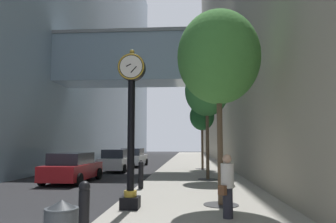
{
  "coord_description": "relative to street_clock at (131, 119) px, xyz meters",
  "views": [
    {
      "loc": [
        2.41,
        -2.89,
        2.06
      ],
      "look_at": [
        0.82,
        20.24,
        4.44
      ],
      "focal_mm": 33.74,
      "sensor_mm": 36.0,
      "label": 1
    }
  ],
  "objects": [
    {
      "name": "street_tree_mid_near",
      "position": [
        2.75,
        7.92,
        2.15
      ],
      "size": [
        2.44,
        2.44,
        6.25
      ],
      "color": "#333335",
      "rests_on": "sidewalk_right"
    },
    {
      "name": "street_clock",
      "position": [
        0.0,
        0.0,
        0.0
      ],
      "size": [
        0.84,
        0.55,
        4.85
      ],
      "color": "black",
      "rests_on": "sidewalk_right"
    },
    {
      "name": "car_white_near",
      "position": [
        -3.69,
        14.0,
        -2.01
      ],
      "size": [
        2.15,
        4.17,
        1.65
      ],
      "color": "silver",
      "rests_on": "ground"
    },
    {
      "name": "car_silver_far",
      "position": [
        -3.41,
        19.44,
        -2.01
      ],
      "size": [
        2.23,
        4.55,
        1.65
      ],
      "color": "#B7BABF",
      "rests_on": "ground"
    },
    {
      "name": "bollard_third",
      "position": [
        -0.34,
        1.77,
        -2.06
      ],
      "size": [
        0.23,
        0.23,
        1.17
      ],
      "color": "black",
      "rests_on": "sidewalk_right"
    },
    {
      "name": "building_block_left",
      "position": [
        -12.63,
        23.33,
        14.91
      ],
      "size": [
        22.36,
        80.0,
        35.56
      ],
      "color": "#849EB2",
      "rests_on": "ground"
    },
    {
      "name": "sidewalk_right",
      "position": [
        2.11,
        23.39,
        -2.74
      ],
      "size": [
        5.49,
        80.0,
        0.14
      ],
      "primitive_type": "cube",
      "color": "#9E998E",
      "rests_on": "ground"
    },
    {
      "name": "street_tree_mid_far",
      "position": [
        2.75,
        15.09,
        1.35
      ],
      "size": [
        1.91,
        1.91,
        5.16
      ],
      "color": "#333335",
      "rests_on": "sidewalk_right"
    },
    {
      "name": "street_tree_near",
      "position": [
        2.75,
        0.75,
        2.09
      ],
      "size": [
        2.72,
        2.72,
        6.34
      ],
      "color": "#333335",
      "rests_on": "sidewalk_right"
    },
    {
      "name": "pedestrian_walking",
      "position": [
        2.75,
        -1.04,
        -1.81
      ],
      "size": [
        0.51,
        0.51,
        1.64
      ],
      "color": "#23232D",
      "rests_on": "sidewalk_right"
    },
    {
      "name": "bollard_nearest",
      "position": [
        -0.34,
        -3.17,
        -2.06
      ],
      "size": [
        0.23,
        0.23,
        1.17
      ],
      "color": "black",
      "rests_on": "sidewalk_right"
    },
    {
      "name": "car_red_mid",
      "position": [
        -4.51,
        7.26,
        -2.03
      ],
      "size": [
        2.19,
        4.57,
        1.58
      ],
      "color": "#AD191E",
      "rests_on": "ground"
    },
    {
      "name": "ground_plane",
      "position": [
        -0.63,
        20.39,
        -2.81
      ],
      "size": [
        110.0,
        110.0,
        0.0
      ],
      "primitive_type": "plane",
      "color": "#262628",
      "rests_on": "ground"
    },
    {
      "name": "bollard_fourth",
      "position": [
        -0.34,
        4.24,
        -2.06
      ],
      "size": [
        0.23,
        0.23,
        1.17
      ],
      "color": "black",
      "rests_on": "sidewalk_right"
    }
  ]
}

